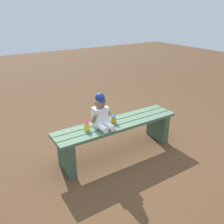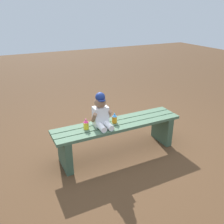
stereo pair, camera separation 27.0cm
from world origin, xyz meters
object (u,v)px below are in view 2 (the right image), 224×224
Objects in this scene: park_bench at (118,132)px; child_figure at (101,112)px; sippy_cup_right at (114,118)px; sippy_cup_left at (86,124)px.

park_bench is 0.37m from child_figure.
sippy_cup_right is at bearing 155.57° from park_bench.
sippy_cup_right is at bearing 0.00° from sippy_cup_left.
sippy_cup_right is at bearing -0.13° from child_figure.
sippy_cup_left reaches higher than park_bench.
child_figure is at bearing 175.13° from park_bench.
park_bench is at bearing -2.51° from sippy_cup_left.
park_bench is 12.81× the size of sippy_cup_left.
sippy_cup_left and sippy_cup_right have the same top height.
child_figure is 3.26× the size of sippy_cup_left.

